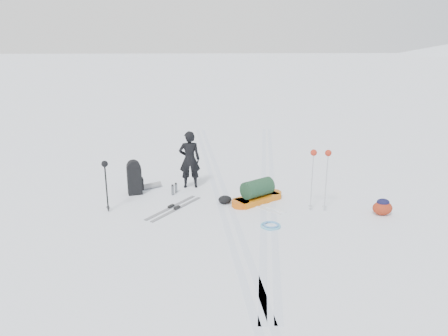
{
  "coord_description": "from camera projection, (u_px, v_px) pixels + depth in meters",
  "views": [
    {
      "loc": [
        -0.52,
        -10.25,
        4.02
      ],
      "look_at": [
        -0.01,
        -0.11,
        0.95
      ],
      "focal_mm": 35.0,
      "sensor_mm": 36.0,
      "label": 1
    }
  ],
  "objects": [
    {
      "name": "stuff_sack",
      "position": [
        225.0,
        200.0,
        10.9
      ],
      "size": [
        0.4,
        0.34,
        0.21
      ],
      "rotation": [
        0.0,
        0.0,
        -0.31
      ],
      "color": "black",
      "rests_on": "ground"
    },
    {
      "name": "touring_skis_grey",
      "position": [
        174.0,
        208.0,
        10.62
      ],
      "size": [
        1.3,
        1.67,
        0.07
      ],
      "rotation": [
        0.0,
        0.0,
        0.95
      ],
      "color": "gray",
      "rests_on": "ground"
    },
    {
      "name": "small_daypack",
      "position": [
        383.0,
        207.0,
        10.2
      ],
      "size": [
        0.46,
        0.35,
        0.4
      ],
      "rotation": [
        0.0,
        0.0,
        -0.0
      ],
      "color": "maroon",
      "rests_on": "ground"
    },
    {
      "name": "ski_tracks",
      "position": [
        245.0,
        190.0,
        11.85
      ],
      "size": [
        3.38,
        17.97,
        0.01
      ],
      "color": "silver",
      "rests_on": "ground"
    },
    {
      "name": "expedition_rucksack",
      "position": [
        137.0,
        178.0,
        11.53
      ],
      "size": [
        0.87,
        0.81,
        0.92
      ],
      "rotation": [
        0.0,
        0.0,
        0.26
      ],
      "color": "black",
      "rests_on": "ground"
    },
    {
      "name": "rope_coil",
      "position": [
        271.0,
        225.0,
        9.61
      ],
      "size": [
        0.45,
        0.45,
        0.05
      ],
      "rotation": [
        0.0,
        0.0,
        0.01
      ],
      "color": "#57AED3",
      "rests_on": "ground"
    },
    {
      "name": "ground",
      "position": [
        224.0,
        203.0,
        10.99
      ],
      "size": [
        200.0,
        200.0,
        0.0
      ],
      "primitive_type": "plane",
      "color": "white",
      "rests_on": "ground"
    },
    {
      "name": "ski_poles_black",
      "position": [
        105.0,
        170.0,
        10.17
      ],
      "size": [
        0.15,
        0.17,
        1.26
      ],
      "rotation": [
        0.0,
        0.0,
        -0.19
      ],
      "color": "black",
      "rests_on": "ground"
    },
    {
      "name": "touring_skis_white",
      "position": [
        255.0,
        204.0,
        10.87
      ],
      "size": [
        1.41,
        1.45,
        0.06
      ],
      "rotation": [
        0.0,
        0.0,
        -0.81
      ],
      "color": "silver",
      "rests_on": "ground"
    },
    {
      "name": "pulk_sled",
      "position": [
        257.0,
        193.0,
        10.99
      ],
      "size": [
        1.51,
        1.24,
        0.59
      ],
      "rotation": [
        0.0,
        0.0,
        0.6
      ],
      "color": "#CB650B",
      "rests_on": "ground"
    },
    {
      "name": "ski_poles_silver",
      "position": [
        321.0,
        160.0,
        10.14
      ],
      "size": [
        0.48,
        0.2,
        1.51
      ],
      "rotation": [
        0.0,
        0.0,
        0.01
      ],
      "color": "#B6B9BD",
      "rests_on": "ground"
    },
    {
      "name": "skier",
      "position": [
        190.0,
        160.0,
        11.9
      ],
      "size": [
        0.6,
        0.42,
        1.59
      ],
      "primitive_type": "imported",
      "rotation": [
        0.0,
        0.0,
        3.21
      ],
      "color": "black",
      "rests_on": "ground"
    },
    {
      "name": "thermos_pair",
      "position": [
        174.0,
        189.0,
        11.59
      ],
      "size": [
        0.17,
        0.3,
        0.29
      ],
      "rotation": [
        0.0,
        0.0,
        0.42
      ],
      "color": "#5A5D62",
      "rests_on": "ground"
    },
    {
      "name": "snow_hill_backdrop",
      "position": [
        447.0,
        327.0,
        114.3
      ],
      "size": [
        359.5,
        192.0,
        162.45
      ],
      "color": "white",
      "rests_on": "ground"
    }
  ]
}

